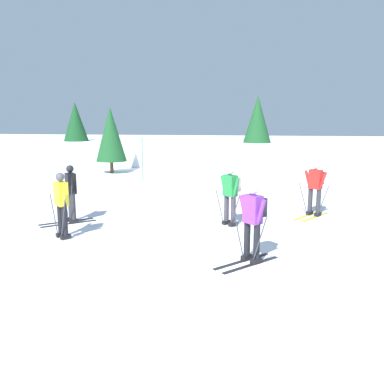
{
  "coord_description": "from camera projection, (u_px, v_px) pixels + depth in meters",
  "views": [
    {
      "loc": [
        1.6,
        -7.53,
        3.1
      ],
      "look_at": [
        0.06,
        4.25,
        0.9
      ],
      "focal_mm": 38.4,
      "sensor_mm": 36.0,
      "label": 1
    }
  ],
  "objects": [
    {
      "name": "skier_yellow",
      "position": [
        61.0,
        204.0,
        10.4
      ],
      "size": [
        1.36,
        1.42,
        1.71
      ],
      "color": "silver",
      "rests_on": "ground"
    },
    {
      "name": "far_snow_ridge",
      "position": [
        222.0,
        152.0,
        27.54
      ],
      "size": [
        80.0,
        6.8,
        1.5
      ],
      "primitive_type": "cube",
      "color": "white",
      "rests_on": "ground"
    },
    {
      "name": "conifer_far_left",
      "position": [
        257.0,
        125.0,
        25.11
      ],
      "size": [
        2.14,
        2.14,
        4.33
      ],
      "color": "#513823",
      "rests_on": "ground"
    },
    {
      "name": "skier_purple",
      "position": [
        253.0,
        219.0,
        8.7
      ],
      "size": [
        1.38,
        1.4,
        1.71
      ],
      "color": "black",
      "rests_on": "ground"
    },
    {
      "name": "conifer_far_centre",
      "position": [
        111.0,
        134.0,
        22.35
      ],
      "size": [
        1.69,
        1.69,
        3.61
      ],
      "color": "#513823",
      "rests_on": "ground"
    },
    {
      "name": "skier_red",
      "position": [
        315.0,
        186.0,
        12.81
      ],
      "size": [
        1.25,
        1.51,
        1.71
      ],
      "color": "gold",
      "rests_on": "ground"
    },
    {
      "name": "skier_green",
      "position": [
        231.0,
        193.0,
        11.64
      ],
      "size": [
        1.39,
        1.4,
        1.71
      ],
      "color": "silver",
      "rests_on": "ground"
    },
    {
      "name": "ground_plane",
      "position": [
        161.0,
        275.0,
        8.11
      ],
      "size": [
        120.0,
        120.0,
        0.0
      ],
      "primitive_type": "plane",
      "color": "white"
    },
    {
      "name": "conifer_far_right",
      "position": [
        76.0,
        127.0,
        26.7
      ],
      "size": [
        2.03,
        2.03,
        4.02
      ],
      "color": "#513823",
      "rests_on": "ground"
    },
    {
      "name": "skier_black",
      "position": [
        71.0,
        192.0,
        12.0
      ],
      "size": [
        1.48,
        1.28,
        1.71
      ],
      "color": "black",
      "rests_on": "ground"
    },
    {
      "name": "trail_marker_pole",
      "position": [
        142.0,
        159.0,
        19.79
      ],
      "size": [
        0.04,
        0.04,
        2.11
      ],
      "primitive_type": "cylinder",
      "color": "#1E56AD",
      "rests_on": "ground"
    }
  ]
}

